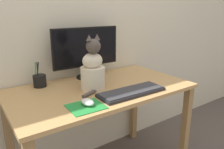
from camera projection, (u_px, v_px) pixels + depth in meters
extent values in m
cube|color=beige|center=(74.00, 13.00, 1.66)|extent=(7.00, 0.04, 2.50)
cube|color=tan|center=(101.00, 89.00, 1.51)|extent=(1.23, 0.69, 0.02)
cube|color=olive|center=(185.00, 131.00, 1.70)|extent=(0.05, 0.05, 0.73)
cube|color=olive|center=(10.00, 143.00, 1.55)|extent=(0.05, 0.05, 0.73)
cube|color=olive|center=(134.00, 104.00, 2.18)|extent=(0.05, 0.05, 0.73)
cylinder|color=black|center=(87.00, 77.00, 1.72)|extent=(0.17, 0.17, 0.01)
cylinder|color=black|center=(87.00, 71.00, 1.71)|extent=(0.04, 0.04, 0.08)
cube|color=black|center=(86.00, 47.00, 1.66)|extent=(0.54, 0.02, 0.30)
cube|color=black|center=(87.00, 47.00, 1.65)|extent=(0.52, 0.00, 0.27)
cube|color=black|center=(132.00, 92.00, 1.39)|extent=(0.45, 0.17, 0.02)
cube|color=#333338|center=(132.00, 90.00, 1.39)|extent=(0.43, 0.15, 0.01)
cube|color=#238438|center=(86.00, 107.00, 1.20)|extent=(0.20, 0.18, 0.00)
ellipsoid|color=white|center=(88.00, 102.00, 1.21)|extent=(0.06, 0.10, 0.03)
cylinder|color=beige|center=(93.00, 78.00, 1.45)|extent=(0.17, 0.17, 0.15)
ellipsoid|color=beige|center=(93.00, 61.00, 1.42)|extent=(0.14, 0.12, 0.10)
sphere|color=#4C423D|center=(93.00, 46.00, 1.38)|extent=(0.10, 0.10, 0.09)
cone|color=#4C423D|center=(89.00, 38.00, 1.35)|extent=(0.04, 0.04, 0.04)
cone|color=#4C423D|center=(97.00, 37.00, 1.38)|extent=(0.04, 0.04, 0.04)
cylinder|color=#4C423D|center=(94.00, 92.00, 1.40)|extent=(0.20, 0.10, 0.02)
cylinder|color=black|center=(40.00, 81.00, 1.51)|extent=(0.09, 0.09, 0.08)
cylinder|color=black|center=(38.00, 72.00, 1.49)|extent=(0.02, 0.04, 0.14)
cylinder|color=black|center=(38.00, 72.00, 1.50)|extent=(0.03, 0.02, 0.14)
cylinder|color=green|center=(36.00, 72.00, 1.49)|extent=(0.02, 0.02, 0.14)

